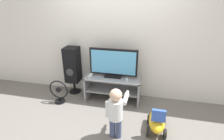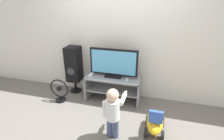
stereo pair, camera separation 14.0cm
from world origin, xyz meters
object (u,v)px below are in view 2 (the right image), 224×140
(television, at_px, (114,63))
(floor_fan, at_px, (60,91))
(game_console, at_px, (91,75))
(remote_primary, at_px, (127,80))
(ride_on_toy, at_px, (155,122))
(speaker_tower, at_px, (74,65))
(child, at_px, (113,110))

(television, distance_m, floor_fan, 1.25)
(game_console, xyz_separation_m, floor_fan, (-0.60, -0.25, -0.32))
(game_console, xyz_separation_m, remote_primary, (0.73, 0.02, -0.02))
(ride_on_toy, bearing_deg, game_console, 153.82)
(television, height_order, floor_fan, television)
(television, relative_size, floor_fan, 1.93)
(floor_fan, bearing_deg, television, 19.73)
(game_console, bearing_deg, floor_fan, -157.72)
(remote_primary, relative_size, ride_on_toy, 0.24)
(ride_on_toy, bearing_deg, speaker_tower, 154.30)
(game_console, distance_m, speaker_tower, 0.53)
(child, bearing_deg, remote_primary, 88.86)
(game_console, distance_m, ride_on_toy, 1.52)
(child, height_order, floor_fan, child)
(television, height_order, game_console, television)
(television, distance_m, child, 1.12)
(television, xyz_separation_m, game_console, (-0.44, -0.13, -0.26))
(television, xyz_separation_m, ride_on_toy, (0.88, -0.78, -0.62))
(child, bearing_deg, speaker_tower, 136.31)
(game_console, relative_size, child, 0.21)
(speaker_tower, bearing_deg, child, -43.69)
(game_console, distance_m, child, 1.16)
(floor_fan, bearing_deg, child, -27.17)
(television, distance_m, speaker_tower, 0.93)
(floor_fan, distance_m, ride_on_toy, 1.96)
(speaker_tower, xyz_separation_m, ride_on_toy, (1.80, -0.87, -0.46))
(television, relative_size, speaker_tower, 0.91)
(game_console, height_order, speaker_tower, speaker_tower)
(speaker_tower, bearing_deg, television, -5.64)
(speaker_tower, distance_m, floor_fan, 0.64)
(remote_primary, height_order, child, child)
(remote_primary, bearing_deg, game_console, -178.18)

